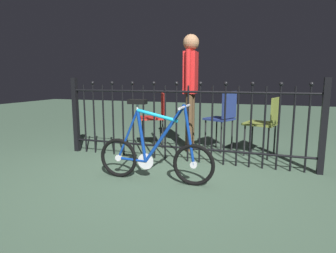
{
  "coord_description": "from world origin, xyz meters",
  "views": [
    {
      "loc": [
        1.04,
        -2.92,
        1.1
      ],
      "look_at": [
        -0.03,
        0.21,
        0.55
      ],
      "focal_mm": 30.55,
      "sensor_mm": 36.0,
      "label": 1
    }
  ],
  "objects_px": {
    "chair_navy": "(224,115)",
    "chair_olive": "(266,120)",
    "chair_red": "(157,114)",
    "person_visitor": "(191,81)",
    "bicycle": "(154,154)"
  },
  "relations": [
    {
      "from": "chair_red",
      "to": "person_visitor",
      "type": "xyz_separation_m",
      "value": [
        0.56,
        -0.04,
        0.52
      ]
    },
    {
      "from": "chair_navy",
      "to": "chair_red",
      "type": "distance_m",
      "value": 1.07
    },
    {
      "from": "bicycle",
      "to": "chair_red",
      "type": "xyz_separation_m",
      "value": [
        -0.56,
        1.53,
        0.23
      ]
    },
    {
      "from": "chair_red",
      "to": "person_visitor",
      "type": "distance_m",
      "value": 0.77
    },
    {
      "from": "chair_red",
      "to": "person_visitor",
      "type": "relative_size",
      "value": 0.5
    },
    {
      "from": "bicycle",
      "to": "chair_navy",
      "type": "height_order",
      "value": "chair_navy"
    },
    {
      "from": "chair_red",
      "to": "chair_olive",
      "type": "distance_m",
      "value": 1.69
    },
    {
      "from": "chair_navy",
      "to": "chair_olive",
      "type": "bearing_deg",
      "value": -9.07
    },
    {
      "from": "chair_olive",
      "to": "person_visitor",
      "type": "bearing_deg",
      "value": 179.09
    },
    {
      "from": "chair_navy",
      "to": "chair_olive",
      "type": "height_order",
      "value": "chair_navy"
    },
    {
      "from": "bicycle",
      "to": "chair_navy",
      "type": "distance_m",
      "value": 1.67
    },
    {
      "from": "chair_navy",
      "to": "chair_olive",
      "type": "distance_m",
      "value": 0.63
    },
    {
      "from": "chair_red",
      "to": "chair_olive",
      "type": "relative_size",
      "value": 1.03
    },
    {
      "from": "bicycle",
      "to": "chair_olive",
      "type": "xyz_separation_m",
      "value": [
        1.13,
        1.47,
        0.22
      ]
    },
    {
      "from": "bicycle",
      "to": "person_visitor",
      "type": "distance_m",
      "value": 1.67
    }
  ]
}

